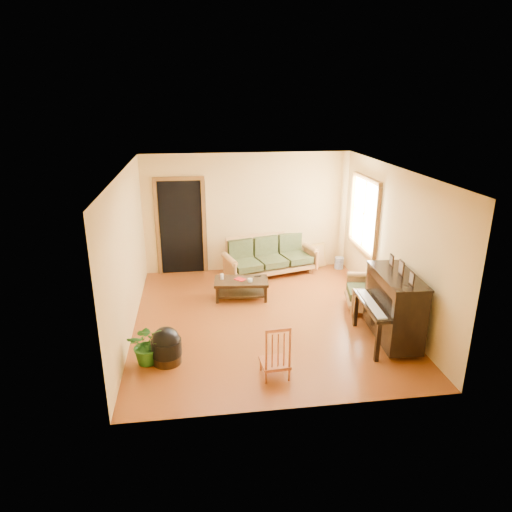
{
  "coord_description": "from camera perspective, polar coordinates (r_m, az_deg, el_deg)",
  "views": [
    {
      "loc": [
        -1.13,
        -7.17,
        3.69
      ],
      "look_at": [
        -0.12,
        0.2,
        1.1
      ],
      "focal_mm": 32.0,
      "sensor_mm": 36.0,
      "label": 1
    }
  ],
  "objects": [
    {
      "name": "ceramic_crock",
      "position": [
        10.55,
        10.34,
        -0.85
      ],
      "size": [
        0.27,
        0.27,
        0.26
      ],
      "primitive_type": "cylinder",
      "rotation": [
        0.0,
        0.0,
        -0.4
      ],
      "color": "#3656A3",
      "rests_on": "floor"
    },
    {
      "name": "candle",
      "position": [
        8.81,
        -4.27,
        -2.57
      ],
      "size": [
        0.08,
        0.08,
        0.11
      ],
      "primitive_type": "cylinder",
      "rotation": [
        0.0,
        0.0,
        0.38
      ],
      "color": "silver",
      "rests_on": "coffee_table"
    },
    {
      "name": "window",
      "position": [
        9.36,
        13.41,
        5.15
      ],
      "size": [
        0.12,
        1.36,
        1.46
      ],
      "primitive_type": "cube",
      "color": "white",
      "rests_on": "right_wall"
    },
    {
      "name": "sofa",
      "position": [
        9.91,
        1.87,
        -0.03
      ],
      "size": [
        2.15,
        1.34,
        0.86
      ],
      "primitive_type": "cube",
      "rotation": [
        0.0,
        0.0,
        0.27
      ],
      "color": "#A7723D",
      "rests_on": "floor"
    },
    {
      "name": "glass_jar",
      "position": [
        8.68,
        -0.74,
        -3.03
      ],
      "size": [
        0.12,
        0.12,
        0.06
      ],
      "primitive_type": "cylinder",
      "rotation": [
        0.0,
        0.0,
        -0.34
      ],
      "color": "silver",
      "rests_on": "coffee_table"
    },
    {
      "name": "armchair",
      "position": [
        8.55,
        13.7,
        -3.84
      ],
      "size": [
        0.96,
        0.99,
        0.85
      ],
      "primitive_type": "cube",
      "rotation": [
        0.0,
        0.0,
        -0.21
      ],
      "color": "#A7723D",
      "rests_on": "floor"
    },
    {
      "name": "floor",
      "position": [
        8.14,
        1.06,
        -7.75
      ],
      "size": [
        5.0,
        5.0,
        0.0
      ],
      "primitive_type": "plane",
      "color": "#642B0D",
      "rests_on": "ground"
    },
    {
      "name": "doorway",
      "position": [
        10.01,
        -9.35,
        3.52
      ],
      "size": [
        1.08,
        0.16,
        2.05
      ],
      "primitive_type": "cube",
      "color": "black",
      "rests_on": "floor"
    },
    {
      "name": "potted_plant",
      "position": [
        6.92,
        -13.37,
        -10.62
      ],
      "size": [
        0.59,
        0.52,
        0.62
      ],
      "primitive_type": "imported",
      "rotation": [
        0.0,
        0.0,
        0.06
      ],
      "color": "#205618",
      "rests_on": "floor"
    },
    {
      "name": "book",
      "position": [
        8.72,
        -2.32,
        -3.09
      ],
      "size": [
        0.25,
        0.25,
        0.02
      ],
      "primitive_type": "imported",
      "rotation": [
        0.0,
        0.0,
        0.76
      ],
      "color": "maroon",
      "rests_on": "coffee_table"
    },
    {
      "name": "leaning_frame",
      "position": [
        10.46,
        7.67,
        0.07
      ],
      "size": [
        0.44,
        0.27,
        0.58
      ],
      "primitive_type": "cube",
      "rotation": [
        0.0,
        0.0,
        0.43
      ],
      "color": "#B88C3D",
      "rests_on": "floor"
    },
    {
      "name": "red_chair",
      "position": [
        6.41,
        2.39,
        -11.64
      ],
      "size": [
        0.41,
        0.45,
        0.81
      ],
      "primitive_type": "cube",
      "rotation": [
        0.0,
        0.0,
        0.08
      ],
      "color": "brown",
      "rests_on": "floor"
    },
    {
      "name": "footstool",
      "position": [
        6.92,
        -11.11,
        -11.42
      ],
      "size": [
        0.49,
        0.49,
        0.42
      ],
      "primitive_type": "cylinder",
      "rotation": [
        0.0,
        0.0,
        0.13
      ],
      "color": "black",
      "rests_on": "floor"
    },
    {
      "name": "remote",
      "position": [
        8.94,
        0.19,
        -2.52
      ],
      "size": [
        0.14,
        0.05,
        0.01
      ],
      "primitive_type": "cube",
      "rotation": [
        0.0,
        0.0,
        0.1
      ],
      "color": "black",
      "rests_on": "coffee_table"
    },
    {
      "name": "coffee_table",
      "position": [
        8.85,
        -1.85,
        -4.13
      ],
      "size": [
        1.08,
        0.66,
        0.37
      ],
      "primitive_type": "cube",
      "rotation": [
        0.0,
        0.0,
        -0.1
      ],
      "color": "black",
      "rests_on": "floor"
    },
    {
      "name": "piano",
      "position": [
        7.48,
        16.87,
        -6.3
      ],
      "size": [
        0.83,
        1.34,
        1.15
      ],
      "primitive_type": "cube",
      "rotation": [
        0.0,
        0.0,
        -0.06
      ],
      "color": "black",
      "rests_on": "floor"
    }
  ]
}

